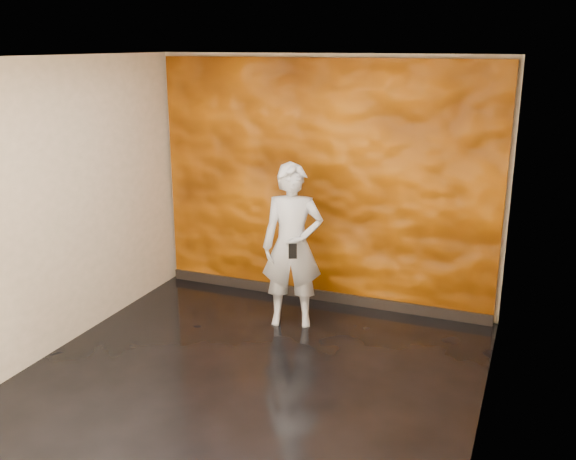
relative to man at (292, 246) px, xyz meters
name	(u,v)px	position (x,y,z in m)	size (l,w,h in m)	color
room	(248,228)	(0.07, -1.20, 0.53)	(4.02, 4.02, 2.81)	black
feature_wall	(323,184)	(0.07, 0.76, 0.51)	(3.90, 0.06, 2.75)	#C76105
baseboard	(320,295)	(0.07, 0.72, -0.81)	(3.90, 0.04, 0.12)	black
man	(292,246)	(0.00, 0.00, 0.00)	(0.64, 0.42, 1.74)	#A6ACB6
phone	(293,251)	(0.10, -0.25, 0.03)	(0.08, 0.02, 0.16)	black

